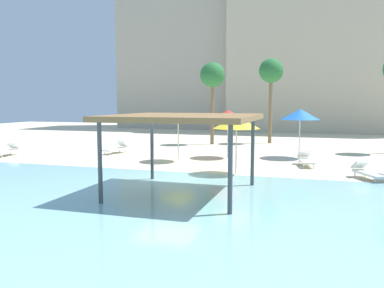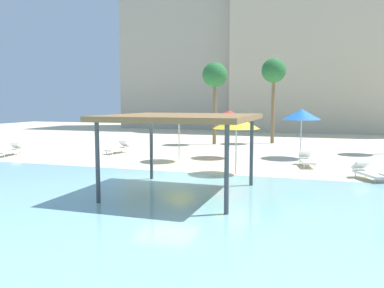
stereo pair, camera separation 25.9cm
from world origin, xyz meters
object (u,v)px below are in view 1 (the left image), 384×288
shade_pavilion (184,119)px  beach_umbrella_blue_1 (300,114)px  lounge_chair_4 (117,148)px  beach_umbrella_red_3 (228,115)px  beach_umbrella_yellow_4 (178,118)px  palm_tree_1 (212,77)px  lounge_chair_3 (8,150)px  lounge_chair_5 (306,159)px  beach_umbrella_yellow_0 (236,122)px  palm_tree_0 (271,73)px  lounge_chair_2 (368,172)px

shade_pavilion → beach_umbrella_blue_1: size_ratio=1.71×
lounge_chair_4 → beach_umbrella_red_3: bearing=103.5°
beach_umbrella_yellow_4 → palm_tree_1: palm_tree_1 is taller
shade_pavilion → lounge_chair_3: size_ratio=2.50×
beach_umbrella_blue_1 → lounge_chair_5: bearing=-81.3°
beach_umbrella_yellow_0 → lounge_chair_4: beach_umbrella_yellow_0 is taller
lounge_chair_4 → palm_tree_0: palm_tree_0 is taller
shade_pavilion → beach_umbrella_red_3: size_ratio=1.75×
beach_umbrella_yellow_0 → beach_umbrella_red_3: bearing=106.1°
beach_umbrella_red_3 → lounge_chair_5: bearing=-21.8°
lounge_chair_3 → lounge_chair_5: 17.41m
shade_pavilion → lounge_chair_3: 15.05m
lounge_chair_3 → palm_tree_1: (10.16, 10.23, 4.84)m
beach_umbrella_yellow_4 → lounge_chair_2: bearing=-15.2°
shade_pavilion → lounge_chair_3: bearing=154.4°
beach_umbrella_red_3 → palm_tree_0: bearing=81.1°
beach_umbrella_yellow_0 → lounge_chair_2: 5.92m
lounge_chair_2 → beach_umbrella_yellow_4: bearing=-131.5°
beach_umbrella_yellow_4 → beach_umbrella_red_3: bearing=43.5°
beach_umbrella_yellow_0 → shade_pavilion: bearing=-102.4°
beach_umbrella_blue_1 → beach_umbrella_yellow_4: size_ratio=1.08×
palm_tree_0 → beach_umbrella_red_3: bearing=-98.9°
beach_umbrella_yellow_0 → palm_tree_0: bearing=90.2°
beach_umbrella_yellow_4 → lounge_chair_5: bearing=3.5°
lounge_chair_3 → lounge_chair_5: same height
lounge_chair_2 → beach_umbrella_blue_1: bearing=-178.9°
lounge_chair_3 → lounge_chair_4: size_ratio=0.98×
beach_umbrella_blue_1 → lounge_chair_2: size_ratio=1.45×
beach_umbrella_blue_1 → palm_tree_0: palm_tree_0 is taller
beach_umbrella_yellow_4 → lounge_chair_3: bearing=-174.6°
lounge_chair_3 → palm_tree_1: 15.21m
lounge_chair_5 → beach_umbrella_yellow_4: bearing=-97.3°
lounge_chair_3 → palm_tree_1: size_ratio=0.31×
lounge_chair_3 → lounge_chair_4: 6.51m
beach_umbrella_yellow_4 → lounge_chair_5: beach_umbrella_yellow_4 is taller
beach_umbrella_yellow_0 → beach_umbrella_blue_1: bearing=68.1°
lounge_chair_2 → lounge_chair_4: bearing=-134.3°
lounge_chair_4 → palm_tree_1: palm_tree_1 is taller
beach_umbrella_yellow_4 → lounge_chair_5: (6.76, 0.42, -2.04)m
lounge_chair_5 → palm_tree_0: bearing=-175.5°
lounge_chair_4 → palm_tree_1: size_ratio=0.32×
beach_umbrella_blue_1 → palm_tree_0: size_ratio=0.43×
beach_umbrella_yellow_4 → palm_tree_1: 9.64m
beach_umbrella_yellow_0 → lounge_chair_4: (-8.65, 5.00, -2.02)m
beach_umbrella_blue_1 → palm_tree_1: 9.36m
shade_pavilion → lounge_chair_4: shade_pavilion is taller
beach_umbrella_red_3 → lounge_chair_3: beach_umbrella_red_3 is taller
lounge_chair_4 → beach_umbrella_yellow_0: bearing=72.3°
beach_umbrella_blue_1 → lounge_chair_2: (3.03, -5.83, -2.21)m
beach_umbrella_yellow_0 → beach_umbrella_yellow_4: bearing=142.2°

